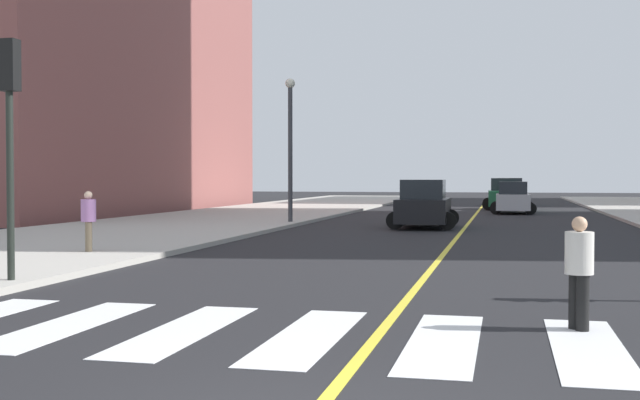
# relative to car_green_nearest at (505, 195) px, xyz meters

# --- Properties ---
(sidewalk_kerb_west) EXTENTS (10.00, 120.00, 0.15)m
(sidewalk_kerb_west) POSITION_rel_car_green_nearest_xyz_m (-13.82, -28.20, -0.90)
(sidewalk_kerb_west) COLOR #B2ADA3
(sidewalk_kerb_west) RESTS_ON ground
(crosswalk_paint) EXTENTS (13.50, 4.00, 0.01)m
(crosswalk_paint) POSITION_rel_car_green_nearest_xyz_m (-1.62, -44.20, -0.97)
(crosswalk_paint) COLOR silver
(crosswalk_paint) RESTS_ON ground
(lane_divider_paint) EXTENTS (0.16, 80.00, 0.01)m
(lane_divider_paint) POSITION_rel_car_green_nearest_xyz_m (-1.62, -8.20, -0.97)
(lane_divider_paint) COLOR yellow
(lane_divider_paint) RESTS_ON ground
(car_green_nearest) EXTENTS (2.98, 4.72, 2.09)m
(car_green_nearest) POSITION_rel_car_green_nearest_xyz_m (0.00, 0.00, 0.00)
(car_green_nearest) COLOR #236B42
(car_green_nearest) RESTS_ON ground
(car_blue_second) EXTENTS (3.00, 4.73, 2.09)m
(car_blue_second) POSITION_rel_car_green_nearest_xyz_m (0.36, 8.63, 0.00)
(car_blue_second) COLOR #2D479E
(car_blue_second) RESTS_ON ground
(car_silver_third) EXTENTS (2.66, 4.24, 1.89)m
(car_silver_third) POSITION_rel_car_green_nearest_xyz_m (0.48, -5.72, -0.09)
(car_silver_third) COLOR #B7B7BC
(car_silver_third) RESTS_ON ground
(car_black_fourth) EXTENTS (2.91, 4.61, 2.05)m
(car_black_fourth) POSITION_rel_car_green_nearest_xyz_m (-3.32, -20.50, -0.02)
(car_black_fourth) COLOR black
(car_black_fourth) RESTS_ON ground
(traffic_light_far_corner) EXTENTS (0.36, 0.41, 4.66)m
(traffic_light_far_corner) POSITION_rel_car_green_nearest_xyz_m (-9.31, -40.84, 2.46)
(traffic_light_far_corner) COLOR black
(traffic_light_far_corner) RESTS_ON sidewalk_kerb_west
(pedestrian_crossing) EXTENTS (0.40, 0.40, 1.60)m
(pedestrian_crossing) POSITION_rel_car_green_nearest_xyz_m (1.07, -42.96, -0.09)
(pedestrian_crossing) COLOR black
(pedestrian_crossing) RESTS_ON ground
(pedestrian_walking_west) EXTENTS (0.40, 0.40, 1.62)m
(pedestrian_walking_west) POSITION_rel_car_green_nearest_xyz_m (-10.89, -35.03, 0.07)
(pedestrian_walking_west) COLOR brown
(pedestrian_walking_west) RESTS_ON sidewalk_kerb_west
(street_lamp) EXTENTS (0.44, 0.44, 6.44)m
(street_lamp) POSITION_rel_car_green_nearest_xyz_m (-9.40, -19.70, 3.03)
(street_lamp) COLOR #38383D
(street_lamp) RESTS_ON sidewalk_kerb_west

